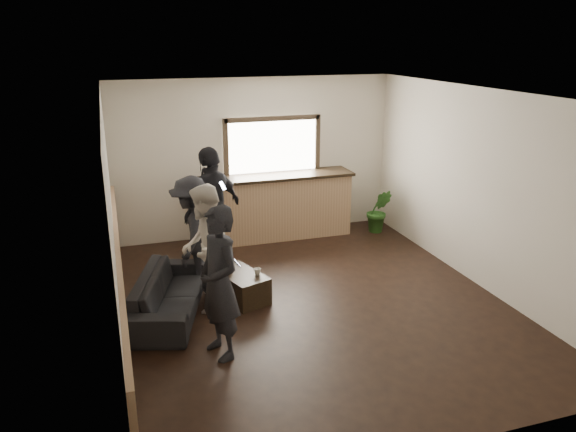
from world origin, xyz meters
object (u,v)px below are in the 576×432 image
object	(u,v)px
person_a	(219,283)
person_d	(213,210)
cup_a	(229,269)
cup_b	(257,272)
person_c	(193,233)
bar_counter	(277,202)
potted_plant	(379,211)
coffee_table	(240,286)
person_b	(205,248)
sofa	(169,294)

from	to	relation	value
person_a	person_d	bearing A→B (deg)	153.13
cup_a	person_d	world-z (taller)	person_d
cup_b	person_a	xyz separation A→B (m)	(-0.74, -1.20, 0.46)
person_c	cup_b	bearing A→B (deg)	65.20
bar_counter	person_d	xyz separation A→B (m)	(-1.35, -1.12, 0.32)
potted_plant	person_a	xyz separation A→B (m)	(-3.59, -3.24, 0.48)
coffee_table	person_b	xyz separation A→B (m)	(-0.48, -0.13, 0.65)
person_a	person_b	xyz separation A→B (m)	(0.05, 1.20, -0.04)
cup_a	bar_counter	bearing A→B (deg)	58.30
person_c	person_d	xyz separation A→B (m)	(0.39, 0.56, 0.15)
cup_b	potted_plant	xyz separation A→B (m)	(2.85, 2.04, -0.02)
cup_a	person_a	size ratio (longest dim) A/B	0.07
bar_counter	potted_plant	xyz separation A→B (m)	(1.85, -0.35, -0.24)
coffee_table	potted_plant	world-z (taller)	potted_plant
sofa	person_c	distance (m)	1.01
coffee_table	person_d	size ratio (longest dim) A/B	0.44
cup_a	person_a	world-z (taller)	person_a
person_d	sofa	bearing A→B (deg)	20.22
cup_b	potted_plant	bearing A→B (deg)	35.65
cup_a	potted_plant	xyz separation A→B (m)	(3.20, 1.83, -0.02)
person_b	person_c	size ratio (longest dim) A/B	1.03
person_a	person_d	xyz separation A→B (m)	(0.39, 2.46, 0.08)
person_c	cup_a	bearing A→B (deg)	57.27
person_b	person_d	world-z (taller)	person_d
coffee_table	person_c	size ratio (longest dim) A/B	0.52
potted_plant	person_a	size ratio (longest dim) A/B	0.46
bar_counter	person_b	xyz separation A→B (m)	(-1.69, -2.39, 0.20)
coffee_table	cup_b	world-z (taller)	cup_b
bar_counter	person_c	distance (m)	2.43
person_d	person_c	bearing A→B (deg)	18.54
person_c	potted_plant	bearing A→B (deg)	129.13
sofa	cup_a	bearing A→B (deg)	-58.20
bar_counter	cup_b	size ratio (longest dim) A/B	27.59
coffee_table	cup_a	size ratio (longest dim) A/B	6.75
cup_a	person_b	size ratio (longest dim) A/B	0.07
bar_counter	person_d	size ratio (longest dim) A/B	1.40
sofa	person_b	bearing A→B (deg)	-71.34
sofa	cup_b	size ratio (longest dim) A/B	19.16
bar_counter	person_b	world-z (taller)	bar_counter
coffee_table	bar_counter	bearing A→B (deg)	61.82
person_c	person_a	bearing A→B (deg)	18.75
person_a	person_c	xyz separation A→B (m)	(-0.00, 1.90, -0.06)
bar_counter	person_a	xyz separation A→B (m)	(-1.74, -3.58, 0.24)
person_a	bar_counter	bearing A→B (deg)	136.24
coffee_table	person_d	xyz separation A→B (m)	(-0.14, 1.14, 0.77)
sofa	person_c	bearing A→B (deg)	-14.95
bar_counter	coffee_table	xyz separation A→B (m)	(-1.21, -2.26, -0.45)
potted_plant	person_d	distance (m)	3.34
bar_counter	person_a	distance (m)	3.99
person_b	person_c	bearing A→B (deg)	-160.25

